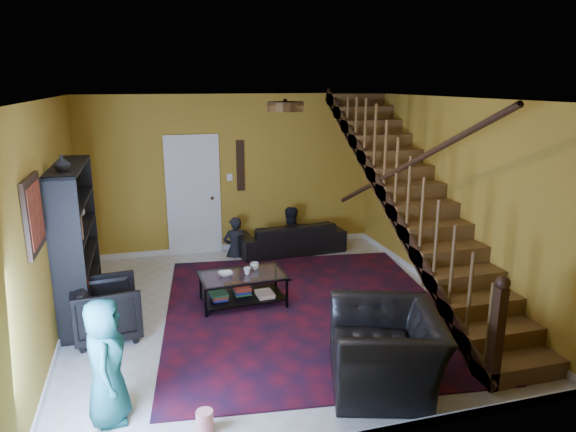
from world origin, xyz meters
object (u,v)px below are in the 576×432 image
coffee_table (243,287)px  armchair_left (107,309)px  sofa (291,237)px  bookshelf (77,244)px  armchair_right (385,350)px

coffee_table → armchair_left: bearing=-164.9°
sofa → coffee_table: (-1.27, -2.00, -0.03)m
bookshelf → armchair_right: bearing=-40.2°
bookshelf → sofa: bookshelf is taller
armchair_left → coffee_table: bearing=-81.5°
coffee_table → sofa: bearing=57.7°
bookshelf → armchair_left: bearing=-65.3°
armchair_right → coffee_table: bearing=-139.3°
armchair_left → bookshelf: bearing=18.1°
bookshelf → sofa: 3.83m
sofa → coffee_table: 2.37m
bookshelf → sofa: size_ratio=1.05×
sofa → bookshelf: bearing=22.2°
bookshelf → armchair_right: size_ratio=1.66×
bookshelf → coffee_table: 2.24m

